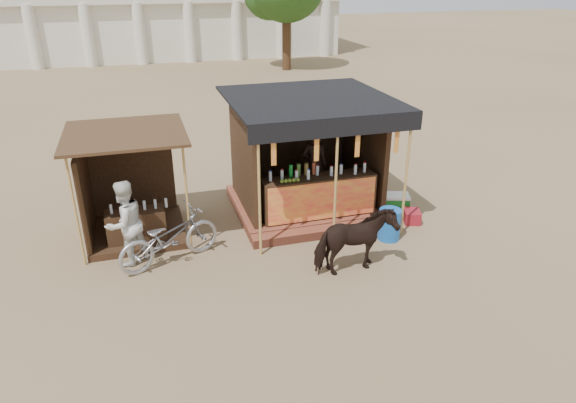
{
  "coord_description": "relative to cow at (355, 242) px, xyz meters",
  "views": [
    {
      "loc": [
        -2.69,
        -7.42,
        5.36
      ],
      "look_at": [
        0.0,
        1.6,
        1.1
      ],
      "focal_mm": 32.0,
      "sensor_mm": 36.0,
      "label": 1
    }
  ],
  "objects": [
    {
      "name": "bystander",
      "position": [
        -4.15,
        1.61,
        0.22
      ],
      "size": [
        1.08,
        1.04,
        1.75
      ],
      "primitive_type": "imported",
      "rotation": [
        0.0,
        0.0,
        3.78
      ],
      "color": "silver",
      "rests_on": "ground"
    },
    {
      "name": "main_stall",
      "position": [
        0.05,
        2.97,
        0.37
      ],
      "size": [
        3.6,
        3.61,
        2.78
      ],
      "color": "brown",
      "rests_on": "ground"
    },
    {
      "name": "ground",
      "position": [
        -0.96,
        -0.39,
        -0.65
      ],
      "size": [
        120.0,
        120.0,
        0.0
      ],
      "primitive_type": "plane",
      "color": "#846B4C",
      "rests_on": "ground"
    },
    {
      "name": "secondary_stall",
      "position": [
        -4.13,
        2.85,
        0.2
      ],
      "size": [
        2.4,
        2.4,
        2.38
      ],
      "color": "#3D2416",
      "rests_on": "ground"
    },
    {
      "name": "blue_barrel",
      "position": [
        1.27,
        1.03,
        -0.31
      ],
      "size": [
        0.6,
        0.6,
        0.69
      ],
      "primitive_type": "cylinder",
      "rotation": [
        0.0,
        0.0,
        0.29
      ],
      "color": "#1554A4",
      "rests_on": "ground"
    },
    {
      "name": "cooler",
      "position": [
        2.03,
        2.21,
        -0.42
      ],
      "size": [
        0.74,
        0.61,
        0.46
      ],
      "color": "#1A7523",
      "rests_on": "ground"
    },
    {
      "name": "motorbike",
      "position": [
        -3.35,
        1.39,
        -0.1
      ],
      "size": [
        2.24,
        1.47,
        1.11
      ],
      "primitive_type": "imported",
      "rotation": [
        0.0,
        0.0,
        1.95
      ],
      "color": "#9FA0A8",
      "rests_on": "ground"
    },
    {
      "name": "cow",
      "position": [
        0.0,
        0.0,
        0.0
      ],
      "size": [
        1.62,
        0.87,
        1.31
      ],
      "primitive_type": "imported",
      "rotation": [
        0.0,
        0.0,
        1.68
      ],
      "color": "black",
      "rests_on": "ground"
    },
    {
      "name": "red_crate",
      "position": [
        2.16,
        1.61,
        -0.51
      ],
      "size": [
        0.49,
        0.54,
        0.29
      ],
      "primitive_type": "cube",
      "rotation": [
        0.0,
        0.0,
        -0.34
      ],
      "color": "maroon",
      "rests_on": "ground"
    }
  ]
}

